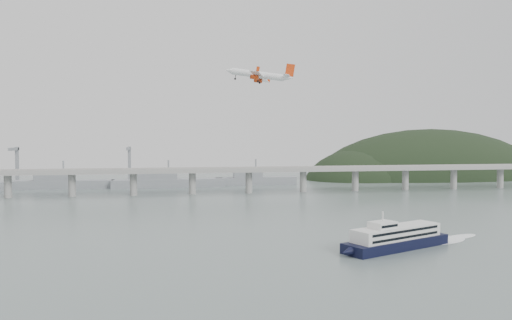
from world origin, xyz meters
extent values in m
plane|color=slate|center=(0.00, 0.00, 0.00)|extent=(900.00, 900.00, 0.00)
cube|color=gray|center=(0.00, 200.00, 20.00)|extent=(800.00, 22.00, 2.20)
cube|color=gray|center=(0.00, 189.50, 22.00)|extent=(800.00, 0.60, 1.80)
cube|color=gray|center=(0.00, 210.50, 22.00)|extent=(800.00, 0.60, 1.80)
cylinder|color=gray|center=(-180.00, 200.00, 9.50)|extent=(6.00, 6.00, 21.00)
cylinder|color=gray|center=(-130.00, 200.00, 9.50)|extent=(6.00, 6.00, 21.00)
cylinder|color=gray|center=(-80.00, 200.00, 9.50)|extent=(6.00, 6.00, 21.00)
cylinder|color=gray|center=(-30.00, 200.00, 9.50)|extent=(6.00, 6.00, 21.00)
cylinder|color=gray|center=(20.00, 200.00, 9.50)|extent=(6.00, 6.00, 21.00)
cylinder|color=gray|center=(70.00, 200.00, 9.50)|extent=(6.00, 6.00, 21.00)
cylinder|color=gray|center=(120.00, 200.00, 9.50)|extent=(6.00, 6.00, 21.00)
cylinder|color=gray|center=(170.00, 200.00, 9.50)|extent=(6.00, 6.00, 21.00)
cylinder|color=gray|center=(220.00, 200.00, 9.50)|extent=(6.00, 6.00, 21.00)
cylinder|color=gray|center=(270.00, 200.00, 9.50)|extent=(6.00, 6.00, 21.00)
ellipsoid|color=black|center=(270.00, 330.00, -18.00)|extent=(320.00, 150.00, 156.00)
ellipsoid|color=black|center=(175.00, 320.00, -12.00)|extent=(140.00, 110.00, 96.00)
ellipsoid|color=black|center=(360.00, 340.00, -25.00)|extent=(220.00, 140.00, 120.00)
cube|color=slate|center=(-150.00, 270.00, 4.00)|extent=(95.67, 20.15, 8.00)
cube|color=slate|center=(-159.50, 270.00, 12.00)|extent=(33.90, 15.02, 8.00)
cylinder|color=slate|center=(-150.00, 270.00, 20.00)|extent=(1.60, 1.60, 14.00)
cube|color=slate|center=(-50.00, 265.00, 4.00)|extent=(110.55, 21.43, 8.00)
cube|color=slate|center=(-61.00, 265.00, 12.00)|extent=(39.01, 16.73, 8.00)
cylinder|color=slate|center=(-50.00, 265.00, 20.00)|extent=(1.60, 1.60, 14.00)
cube|color=slate|center=(40.00, 275.00, 4.00)|extent=(85.00, 13.60, 8.00)
cube|color=slate|center=(31.50, 275.00, 12.00)|extent=(29.75, 11.90, 8.00)
cylinder|color=slate|center=(40.00, 275.00, 20.00)|extent=(1.60, 1.60, 14.00)
cube|color=slate|center=(-200.00, 300.00, 20.00)|extent=(3.00, 3.00, 40.00)
cube|color=slate|center=(-200.00, 290.00, 38.00)|extent=(3.00, 28.00, 3.00)
cube|color=slate|center=(-90.00, 300.00, 20.00)|extent=(3.00, 3.00, 40.00)
cube|color=slate|center=(-90.00, 290.00, 38.00)|extent=(3.00, 28.00, 3.00)
cube|color=black|center=(47.79, -31.11, 2.23)|extent=(56.39, 34.29, 4.45)
cone|color=black|center=(20.19, -43.00, 2.23)|extent=(6.87, 6.29, 4.45)
cube|color=silver|center=(47.79, -31.11, 7.23)|extent=(47.33, 28.72, 5.56)
cube|color=black|center=(50.01, -36.27, 8.68)|extent=(38.91, 16.90, 1.11)
cube|color=black|center=(50.01, -36.27, 6.01)|extent=(38.91, 16.90, 1.11)
cube|color=black|center=(45.56, -25.95, 8.68)|extent=(38.91, 16.90, 1.11)
cube|color=black|center=(45.56, -25.95, 6.01)|extent=(38.91, 16.90, 1.11)
cube|color=silver|center=(39.61, -34.63, 11.46)|extent=(13.30, 11.56, 2.89)
cube|color=black|center=(41.17, -38.26, 11.46)|extent=(9.25, 4.09, 1.11)
cylinder|color=silver|center=(39.61, -34.63, 15.02)|extent=(0.73, 0.73, 4.45)
ellipsoid|color=white|center=(76.40, -18.78, 0.06)|extent=(35.78, 27.40, 0.22)
ellipsoid|color=white|center=(90.71, -12.61, 0.06)|extent=(25.25, 16.87, 0.22)
cylinder|color=white|center=(2.84, 63.52, 87.62)|extent=(31.16, 17.03, 9.03)
cone|color=white|center=(-14.03, 70.09, 90.44)|extent=(6.41, 5.85, 4.81)
cone|color=white|center=(20.33, 56.75, 85.28)|extent=(7.26, 5.91, 4.99)
cube|color=white|center=(3.71, 63.12, 86.31)|extent=(19.15, 38.40, 3.29)
cube|color=white|center=(19.41, 57.15, 86.25)|extent=(8.29, 14.14, 1.56)
cube|color=red|center=(21.08, 56.72, 89.80)|extent=(6.09, 2.27, 8.16)
cylinder|color=red|center=(4.10, 69.63, 84.67)|extent=(5.79, 4.50, 3.36)
cylinder|color=black|center=(1.89, 70.49, 85.04)|extent=(1.72, 2.67, 2.67)
cube|color=white|center=(4.29, 69.62, 85.80)|extent=(2.96, 1.30, 1.81)
cylinder|color=red|center=(-0.37, 57.87, 85.32)|extent=(5.79, 4.50, 3.36)
cylinder|color=black|center=(-2.58, 58.73, 85.69)|extent=(1.72, 2.67, 2.67)
cube|color=white|center=(-0.18, 57.86, 86.45)|extent=(2.96, 1.30, 1.81)
cylinder|color=black|center=(4.43, 65.92, 84.13)|extent=(0.97, 0.55, 2.80)
cylinder|color=black|center=(4.23, 65.92, 82.88)|extent=(1.53, 0.89, 1.46)
cylinder|color=black|center=(2.32, 60.36, 84.43)|extent=(0.97, 0.55, 2.80)
cylinder|color=black|center=(2.12, 60.36, 83.19)|extent=(1.53, 0.89, 1.46)
cylinder|color=black|center=(-10.33, 68.47, 86.57)|extent=(0.97, 0.55, 2.80)
cylinder|color=black|center=(-10.54, 68.48, 85.33)|extent=(1.53, 0.89, 1.46)
cube|color=red|center=(12.95, 80.47, 86.31)|extent=(2.21, 0.89, 3.01)
cube|color=red|center=(-0.86, 44.12, 88.32)|extent=(2.21, 0.89, 3.01)
camera|label=1|loc=(-53.16, -236.04, 49.36)|focal=35.00mm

